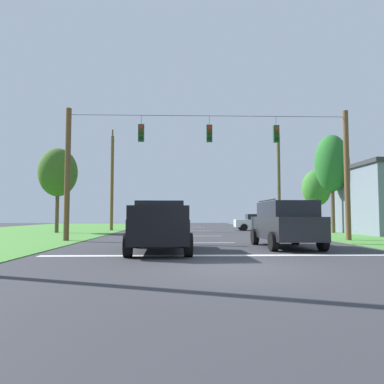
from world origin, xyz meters
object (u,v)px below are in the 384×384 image
object	(u,v)px
tree_roadside_right	(316,188)
tree_roadside_far_right	(58,173)
overhead_signal_span	(209,168)
utility_pole_mid_right	(279,180)
suv_black	(285,223)
utility_pole_near_left	(112,180)
pickup_truck	(159,226)
distant_car_crossing_white	(258,222)
tree_roadside_left	(332,164)

from	to	relation	value
tree_roadside_right	tree_roadside_far_right	bearing A→B (deg)	-162.40
overhead_signal_span	utility_pole_mid_right	distance (m)	17.09
suv_black	utility_pole_near_left	world-z (taller)	utility_pole_near_left
suv_black	utility_pole_near_left	distance (m)	21.61
pickup_truck	utility_pole_near_left	distance (m)	20.92
tree_roadside_far_right	suv_black	bearing A→B (deg)	-43.70
pickup_truck	utility_pole_mid_right	size ratio (longest dim) A/B	0.56
distant_car_crossing_white	tree_roadside_right	size ratio (longest dim) A/B	0.71
tree_roadside_far_right	tree_roadside_left	bearing A→B (deg)	-2.10
suv_black	tree_roadside_far_right	bearing A→B (deg)	136.30
utility_pole_mid_right	utility_pole_near_left	bearing A→B (deg)	-175.92
suv_black	utility_pole_near_left	xyz separation A→B (m)	(-10.91, 18.31, 3.60)
overhead_signal_span	pickup_truck	bearing A→B (deg)	-112.09
utility_pole_near_left	distant_car_crossing_white	bearing A→B (deg)	-0.08
pickup_truck	utility_pole_near_left	xyz separation A→B (m)	(-5.55, 19.83, 3.69)
distant_car_crossing_white	utility_pole_near_left	xyz separation A→B (m)	(-13.56, 0.02, 3.87)
tree_roadside_far_right	tree_roadside_left	world-z (taller)	tree_roadside_left
distant_car_crossing_white	tree_roadside_far_right	bearing A→B (deg)	-164.99
overhead_signal_span	utility_pole_near_left	xyz separation A→B (m)	(-7.94, 13.96, 0.64)
suv_black	distant_car_crossing_white	size ratio (longest dim) A/B	1.12
utility_pole_mid_right	tree_roadside_far_right	distance (m)	20.19
utility_pole_near_left	tree_roadside_right	distance (m)	20.49
distant_car_crossing_white	suv_black	bearing A→B (deg)	-98.25
pickup_truck	distant_car_crossing_white	bearing A→B (deg)	67.98
overhead_signal_span	pickup_truck	world-z (taller)	overhead_signal_span
overhead_signal_span	pickup_truck	size ratio (longest dim) A/B	2.88
overhead_signal_span	tree_roadside_right	size ratio (longest dim) A/B	2.60
pickup_truck	tree_roadside_left	bearing A→B (deg)	48.28
overhead_signal_span	pickup_truck	distance (m)	7.04
pickup_truck	tree_roadside_right	xyz separation A→B (m)	(14.72, 22.78, 3.22)
utility_pole_near_left	suv_black	bearing A→B (deg)	-59.20
utility_pole_near_left	tree_roadside_right	world-z (taller)	utility_pole_near_left
utility_pole_mid_right	distant_car_crossing_white	bearing A→B (deg)	-153.88
tree_roadside_far_right	overhead_signal_span	bearing A→B (deg)	-39.46
pickup_truck	tree_roadside_far_right	world-z (taller)	tree_roadside_far_right
overhead_signal_span	utility_pole_mid_right	world-z (taller)	utility_pole_mid_right
suv_black	overhead_signal_span	bearing A→B (deg)	124.36
tree_roadside_left	overhead_signal_span	bearing A→B (deg)	-140.77
utility_pole_near_left	tree_roadside_left	bearing A→B (deg)	-16.28
overhead_signal_span	suv_black	world-z (taller)	overhead_signal_span
utility_pole_near_left	tree_roadside_far_right	world-z (taller)	utility_pole_near_left
overhead_signal_span	tree_roadside_right	xyz separation A→B (m)	(12.34, 16.90, 0.18)
suv_black	tree_roadside_left	size ratio (longest dim) A/B	0.62
distant_car_crossing_white	tree_roadside_far_right	xyz separation A→B (m)	(-17.02, -4.56, 4.03)
tree_roadside_far_right	pickup_truck	bearing A→B (deg)	-59.45
pickup_truck	distant_car_crossing_white	xyz separation A→B (m)	(8.01, 19.82, -0.18)
overhead_signal_span	tree_roadside_left	distance (m)	13.64
suv_black	pickup_truck	bearing A→B (deg)	-164.10
tree_roadside_right	tree_roadside_left	bearing A→B (deg)	-102.44
suv_black	tree_roadside_left	distance (m)	15.60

